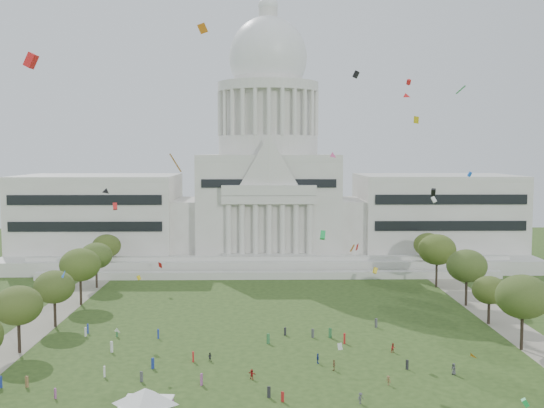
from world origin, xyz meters
name	(u,v)px	position (x,y,z in m)	size (l,w,h in m)	color
ground	(277,387)	(0.00, 0.00, 0.00)	(400.00, 400.00, 0.00)	#2B4318
capitol	(268,192)	(0.00, 113.59, 22.30)	(160.00, 64.50, 91.30)	beige
path_left	(29,332)	(-48.00, 30.00, 0.02)	(8.00, 160.00, 0.04)	gray
path_right	(514,330)	(48.00, 30.00, 0.02)	(8.00, 160.00, 0.04)	gray
row_tree_l_2	(18,305)	(-45.04, 17.30, 8.51)	(8.42, 8.42, 11.97)	black
row_tree_r_2	(523,297)	(44.17, 17.44, 9.66)	(9.55, 9.55, 13.58)	black
row_tree_l_3	(54,287)	(-44.09, 33.92, 8.21)	(8.12, 8.12, 11.55)	black
row_tree_r_3	(489,290)	(44.40, 34.48, 7.08)	(7.01, 7.01, 9.98)	black
row_tree_l_4	(80,265)	(-44.08, 52.42, 9.39)	(9.29, 9.29, 13.21)	black
row_tree_r_4	(467,266)	(44.76, 50.04, 9.29)	(9.19, 9.19, 13.06)	black
row_tree_l_5	(96,256)	(-45.22, 71.01, 8.42)	(8.33, 8.33, 11.85)	black
row_tree_r_5	(437,250)	(43.49, 70.19, 9.93)	(9.82, 9.82, 13.96)	black
row_tree_l_6	(107,246)	(-46.87, 89.14, 8.27)	(8.19, 8.19, 11.64)	black
row_tree_r_6	(428,245)	(45.96, 88.13, 8.51)	(8.42, 8.42, 11.97)	black
event_tent	(145,396)	(-17.48, -12.67, 3.87)	(9.51, 9.51, 4.99)	#4C4C4C
person_0	(454,369)	(28.20, 5.04, 0.93)	(0.91, 0.59, 1.86)	#4C4C51
person_2	(393,348)	(20.89, 16.35, 0.84)	(0.81, 0.50, 1.67)	#B21E1E
person_3	(388,380)	(16.87, 0.64, 0.74)	(0.96, 0.50, 1.49)	olive
person_4	(334,365)	(9.36, 7.28, 0.90)	(1.06, 0.58, 1.81)	olive
person_5	(252,374)	(-3.91, 3.67, 0.78)	(1.44, 0.57, 1.55)	#B21E1E
person_7	(172,403)	(-14.75, -7.39, 0.77)	(0.56, 0.41, 1.54)	#994C8C
person_8	(210,357)	(-11.14, 12.33, 0.74)	(0.71, 0.44, 1.47)	#26262B
person_9	(361,398)	(11.52, -6.42, 0.81)	(1.05, 0.54, 1.62)	#4C4C51
person_10	(318,358)	(7.05, 10.73, 0.86)	(1.01, 0.55, 1.72)	navy
distant_crowd	(202,351)	(-12.80, 15.19, 0.88)	(63.42, 38.30, 1.94)	navy
kite_swarm	(282,199)	(0.93, 8.76, 27.76)	(86.33, 107.83, 67.10)	blue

